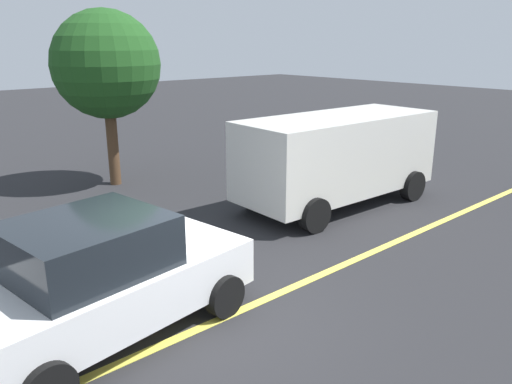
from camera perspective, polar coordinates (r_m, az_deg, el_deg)
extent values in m
plane|color=#262628|center=(7.50, -5.09, -14.66)|extent=(80.00, 80.00, 0.00)
cube|color=#E0D14C|center=(9.36, 10.00, -8.10)|extent=(28.00, 0.16, 0.01)
cube|color=silver|center=(12.34, 9.23, 4.34)|extent=(5.27, 2.19, 1.82)
cube|color=black|center=(13.87, 15.09, 7.03)|extent=(0.23, 1.84, 0.80)
cylinder|color=black|center=(14.49, 10.78, 2.41)|extent=(0.77, 0.29, 0.76)
cylinder|color=black|center=(13.34, 17.33, 0.69)|extent=(0.77, 0.29, 0.76)
cylinder|color=black|center=(12.07, -0.14, -0.18)|extent=(0.77, 0.29, 0.76)
cylinder|color=black|center=(10.67, 6.67, -2.61)|extent=(0.77, 0.29, 0.76)
cube|color=white|center=(7.28, -16.69, -10.39)|extent=(4.22, 2.38, 0.69)
cube|color=black|center=(6.91, -18.57, -5.75)|extent=(2.13, 1.88, 0.69)
cylinder|color=black|center=(8.81, -12.35, -7.63)|extent=(0.66, 0.30, 0.64)
cylinder|color=black|center=(7.53, -3.57, -11.67)|extent=(0.66, 0.30, 0.64)
cylinder|color=#513823|center=(14.56, -15.99, 5.66)|extent=(0.30, 0.30, 2.51)
sphere|color=#1E4C1C|center=(14.33, -16.66, 13.71)|extent=(2.87, 2.87, 2.87)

